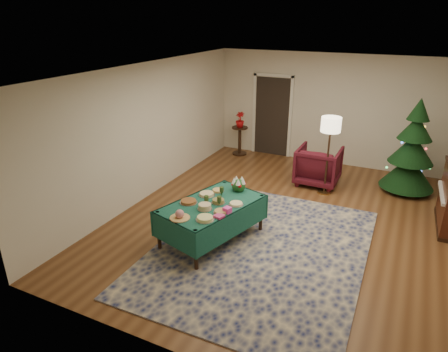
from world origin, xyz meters
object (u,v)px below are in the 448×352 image
at_px(side_table, 240,141).
at_px(christmas_tree, 412,151).
at_px(potted_plant, 240,123).
at_px(buffet_table, 212,211).
at_px(armchair, 318,164).
at_px(floor_lamp, 331,129).
at_px(gift_box, 227,210).

distance_m(side_table, christmas_tree, 4.27).
xyz_separation_m(side_table, potted_plant, (0.00, 0.00, 0.50)).
xyz_separation_m(buffet_table, side_table, (-1.35, 4.23, -0.18)).
distance_m(armchair, side_table, 2.61).
height_order(side_table, potted_plant, potted_plant).
bearing_deg(armchair, floor_lamp, 120.96).
bearing_deg(buffet_table, floor_lamp, 64.68).
height_order(potted_plant, christmas_tree, christmas_tree).
xyz_separation_m(gift_box, christmas_tree, (2.46, 3.78, 0.18)).
bearing_deg(floor_lamp, gift_box, -107.50).
distance_m(floor_lamp, side_table, 3.21).
distance_m(side_table, potted_plant, 0.50).
bearing_deg(christmas_tree, side_table, 171.23).
xyz_separation_m(gift_box, armchair, (0.65, 3.34, -0.26)).
relative_size(buffet_table, christmas_tree, 0.97).
height_order(armchair, potted_plant, potted_plant).
distance_m(gift_box, christmas_tree, 4.51).
bearing_deg(side_table, floor_lamp, -29.93).
bearing_deg(gift_box, floor_lamp, 72.50).
bearing_deg(christmas_tree, armchair, -166.41).
relative_size(side_table, potted_plant, 1.89).
distance_m(potted_plant, christmas_tree, 4.23).
height_order(armchair, christmas_tree, christmas_tree).
distance_m(armchair, potted_plant, 2.64).
bearing_deg(side_table, gift_box, -68.71).
bearing_deg(christmas_tree, floor_lamp, -150.52).
bearing_deg(side_table, armchair, -24.49).
height_order(buffet_table, christmas_tree, christmas_tree).
relative_size(armchair, floor_lamp, 0.56).
xyz_separation_m(armchair, floor_lamp, (0.26, -0.44, 0.93)).
bearing_deg(floor_lamp, potted_plant, 150.07).
bearing_deg(buffet_table, christmas_tree, 51.75).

